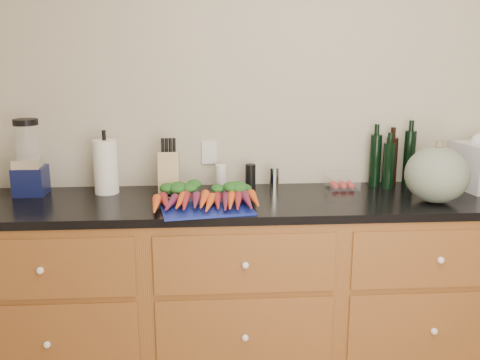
{
  "coord_description": "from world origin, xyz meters",
  "views": [
    {
      "loc": [
        -0.62,
        -1.25,
        1.65
      ],
      "look_at": [
        -0.46,
        1.2,
        1.06
      ],
      "focal_mm": 40.0,
      "sensor_mm": 36.0,
      "label": 1
    }
  ],
  "objects": [
    {
      "name": "cutting_board",
      "position": [
        -0.62,
        1.14,
        0.95
      ],
      "size": [
        0.45,
        0.37,
        0.01
      ],
      "primitive_type": "cube",
      "rotation": [
        0.0,
        0.0,
        0.16
      ],
      "color": "navy",
      "rests_on": "countertop"
    },
    {
      "name": "cabinets",
      "position": [
        0.0,
        1.3,
        0.45
      ],
      "size": [
        3.6,
        0.64,
        0.9
      ],
      "color": "brown",
      "rests_on": "ground"
    },
    {
      "name": "squash",
      "position": [
        0.49,
        1.18,
        1.08
      ],
      "size": [
        0.3,
        0.3,
        0.27
      ],
      "primitive_type": "ellipsoid",
      "color": "#5A6B59",
      "rests_on": "countertop"
    },
    {
      "name": "carrots",
      "position": [
        -0.62,
        1.18,
        0.98
      ],
      "size": [
        0.5,
        0.34,
        0.07
      ],
      "color": "#EE531C",
      "rests_on": "cutting_board"
    },
    {
      "name": "canister_chrome",
      "position": [
        -0.26,
        1.48,
        1.0
      ],
      "size": [
        0.05,
        0.05,
        0.12
      ],
      "primitive_type": "cylinder",
      "color": "silver",
      "rests_on": "countertop"
    },
    {
      "name": "blender_appliance",
      "position": [
        -1.51,
        1.46,
        1.11
      ],
      "size": [
        0.15,
        0.15,
        0.39
      ],
      "color": "#0E1442",
      "rests_on": "countertop"
    },
    {
      "name": "knife_block",
      "position": [
        -0.81,
        1.44,
        1.05
      ],
      "size": [
        0.11,
        0.11,
        0.21
      ],
      "primitive_type": "cube",
      "color": "tan",
      "rests_on": "countertop"
    },
    {
      "name": "tomato_box",
      "position": [
        0.11,
        1.47,
        0.98
      ],
      "size": [
        0.16,
        0.13,
        0.07
      ],
      "primitive_type": "cube",
      "color": "white",
      "rests_on": "countertop"
    },
    {
      "name": "wall_back",
      "position": [
        0.0,
        1.62,
        1.3
      ],
      "size": [
        4.1,
        0.05,
        2.6
      ],
      "primitive_type": "cube",
      "color": "beige",
      "rests_on": "ground"
    },
    {
      "name": "grinder_pepper",
      "position": [
        -0.39,
        1.48,
        1.01
      ],
      "size": [
        0.05,
        0.05,
        0.14
      ],
      "primitive_type": "cylinder",
      "color": "black",
      "rests_on": "countertop"
    },
    {
      "name": "grinder_salt",
      "position": [
        -0.54,
        1.48,
        1.01
      ],
      "size": [
        0.06,
        0.06,
        0.13
      ],
      "primitive_type": "cylinder",
      "color": "white",
      "rests_on": "countertop"
    },
    {
      "name": "bottles",
      "position": [
        0.38,
        1.51,
        1.08
      ],
      "size": [
        0.25,
        0.13,
        0.3
      ],
      "color": "black",
      "rests_on": "countertop"
    },
    {
      "name": "countertop",
      "position": [
        0.0,
        1.3,
        0.92
      ],
      "size": [
        3.64,
        0.62,
        0.04
      ],
      "primitive_type": "cube",
      "color": "black",
      "rests_on": "cabinets"
    },
    {
      "name": "paper_towel",
      "position": [
        -1.13,
        1.46,
        1.08
      ],
      "size": [
        0.12,
        0.12,
        0.28
      ],
      "primitive_type": "cylinder",
      "color": "white",
      "rests_on": "countertop"
    }
  ]
}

